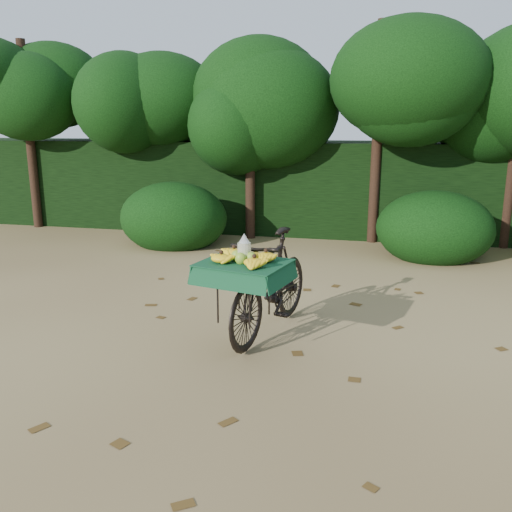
# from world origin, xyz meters

# --- Properties ---
(ground) EXTENTS (80.00, 80.00, 0.00)m
(ground) POSITION_xyz_m (0.00, 0.00, 0.00)
(ground) COLOR tan
(ground) RESTS_ON ground
(vendor_bicycle) EXTENTS (1.05, 1.93, 1.10)m
(vendor_bicycle) POSITION_xyz_m (-0.46, 0.55, 0.56)
(vendor_bicycle) COLOR black
(vendor_bicycle) RESTS_ON ground
(hedge_backdrop) EXTENTS (26.00, 1.80, 1.80)m
(hedge_backdrop) POSITION_xyz_m (0.00, 6.30, 0.90)
(hedge_backdrop) COLOR black
(hedge_backdrop) RESTS_ON ground
(tree_row) EXTENTS (14.50, 2.00, 4.00)m
(tree_row) POSITION_xyz_m (-0.65, 5.50, 2.00)
(tree_row) COLOR black
(tree_row) RESTS_ON ground
(bush_clumps) EXTENTS (8.80, 1.70, 0.90)m
(bush_clumps) POSITION_xyz_m (0.50, 4.30, 0.45)
(bush_clumps) COLOR black
(bush_clumps) RESTS_ON ground
(leaf_litter) EXTENTS (7.00, 7.30, 0.01)m
(leaf_litter) POSITION_xyz_m (0.00, 0.65, 0.01)
(leaf_litter) COLOR #503615
(leaf_litter) RESTS_ON ground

